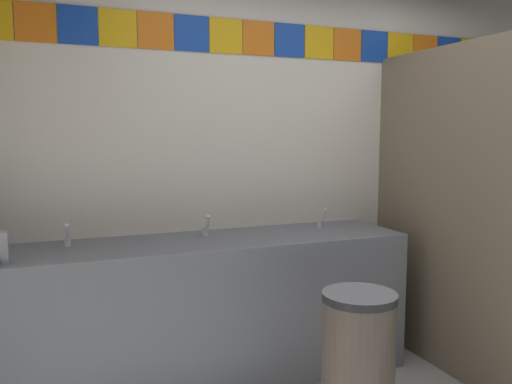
{
  "coord_description": "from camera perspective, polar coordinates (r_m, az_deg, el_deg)",
  "views": [
    {
      "loc": [
        -1.61,
        -1.64,
        1.51
      ],
      "look_at": [
        -0.59,
        0.97,
        1.18
      ],
      "focal_mm": 36.05,
      "sensor_mm": 36.0,
      "label": 1
    }
  ],
  "objects": [
    {
      "name": "toilet",
      "position": [
        4.17,
        23.54,
        -10.73
      ],
      "size": [
        0.39,
        0.49,
        0.74
      ],
      "color": "white",
      "rests_on": "ground_plane"
    },
    {
      "name": "trash_bin",
      "position": [
        2.79,
        11.26,
        -17.93
      ],
      "size": [
        0.38,
        0.38,
        0.71
      ],
      "color": "brown",
      "rests_on": "ground_plane"
    },
    {
      "name": "faucet_center",
      "position": [
        3.17,
        -5.55,
        -4.02
      ],
      "size": [
        0.04,
        0.1,
        0.14
      ],
      "color": "silver",
      "rests_on": "vanity_counter"
    },
    {
      "name": "faucet_left",
      "position": [
        3.06,
        -20.21,
        -4.8
      ],
      "size": [
        0.04,
        0.1,
        0.14
      ],
      "color": "silver",
      "rests_on": "vanity_counter"
    },
    {
      "name": "faucet_right",
      "position": [
        3.48,
        7.3,
        -3.11
      ],
      "size": [
        0.04,
        0.1,
        0.14
      ],
      "color": "silver",
      "rests_on": "vanity_counter"
    },
    {
      "name": "stall_divider",
      "position": [
        3.36,
        25.36,
        -2.42
      ],
      "size": [
        0.92,
        1.4,
        2.04
      ],
      "color": "#726651",
      "rests_on": "ground_plane"
    },
    {
      "name": "vanity_counter",
      "position": [
        3.21,
        -5.0,
        -12.69
      ],
      "size": [
        2.41,
        0.6,
        0.87
      ],
      "color": "slate",
      "rests_on": "ground_plane"
    },
    {
      "name": "wall_back",
      "position": [
        3.64,
        4.94,
        3.5
      ],
      "size": [
        4.03,
        0.09,
        2.62
      ],
      "color": "silver",
      "rests_on": "ground_plane"
    }
  ]
}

